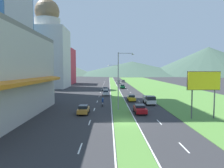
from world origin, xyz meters
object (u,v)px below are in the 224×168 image
Objects in this scene: street_lamp_near at (120,77)px; pickup_truck_0 at (150,100)px; car_6 at (122,86)px; motorcycle_rider at (103,103)px; car_0 at (123,81)px; billboard_roadside at (204,83)px; car_2 at (131,98)px; car_4 at (105,89)px; car_5 at (118,82)px; street_lamp_mid at (117,77)px; car_1 at (106,93)px; car_3 at (140,109)px; car_7 at (83,109)px.

street_lamp_near reaches higher than pickup_truck_0.
motorcycle_rider reaches higher than car_6.
billboard_roadside is at bearing 3.17° from car_0.
billboard_roadside is 1.73× the size of car_2.
motorcycle_rider reaches higher than car_4.
motorcycle_rider is (-3.40, 3.88, -5.47)m from street_lamp_near.
street_lamp_near is 79.87m from car_5.
car_1 is (-3.48, -5.20, -4.60)m from street_lamp_mid.
car_3 is (3.40, -3.22, -5.44)m from street_lamp_near.
street_lamp_mid is 17.25m from car_2.
motorcycle_rider is at bearing -136.23° from car_3.
car_5 is at bearing -6.46° from car_1.
car_6 is (0.12, 34.54, 0.06)m from car_2.
car_0 is 2.27× the size of motorcycle_rider.
car_4 is 44.03m from car_5.
car_1 reaches higher than car_7.
street_lamp_mid is at bearing -9.34° from motorcycle_rider.
pickup_truck_0 is at bearing -148.36° from car_1.
pickup_truck_0 is (-0.20, -84.34, 0.25)m from car_0.
car_4 is (-3.81, 8.60, -4.69)m from street_lamp_mid.
street_lamp_near is at bearing -138.75° from motorcycle_rider.
billboard_roadside is 3.72× the size of motorcycle_rider.
car_3 is at bearing -0.20° from car_6.
motorcycle_rider is (-3.89, -23.63, -4.68)m from street_lamp_mid.
billboard_roadside is 1.64× the size of car_6.
street_lamp_mid is at bearing -9.61° from car_6.
street_lamp_near is at bearing -174.75° from car_4.
car_1 is at bearing -165.95° from car_3.
car_5 is (-3.65, -10.92, 0.05)m from car_0.
street_lamp_near is 2.73× the size of car_1.
car_2 is (-3.70, -79.36, 0.03)m from car_0.
car_0 is 68.97m from car_1.
car_6 is (6.89, 9.60, 0.09)m from car_4.
car_1 is 18.94m from pickup_truck_0.
car_3 is 82.82m from car_5.
car_0 is 1.06× the size of car_2.
car_4 is 0.94× the size of car_7.
car_4 is 0.75× the size of pickup_truck_0.
billboard_roadside is (12.10, -35.04, 0.20)m from street_lamp_mid.
billboard_roadside is 1.86× the size of car_1.
car_7 is 2.13× the size of motorcycle_rider.
street_lamp_near is 90.97m from car_0.
car_3 is at bearing -43.45° from street_lamp_near.
car_0 is at bearing -8.45° from car_1.
street_lamp_near reaches higher than street_lamp_mid.
street_lamp_mid is 2.06× the size of car_6.
billboard_roadside is at bearing 22.33° from pickup_truck_0.
motorcycle_rider is (-10.35, -2.31, -0.24)m from pickup_truck_0.
street_lamp_near is 2.72× the size of car_4.
car_5 is at bearing 179.93° from car_3.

